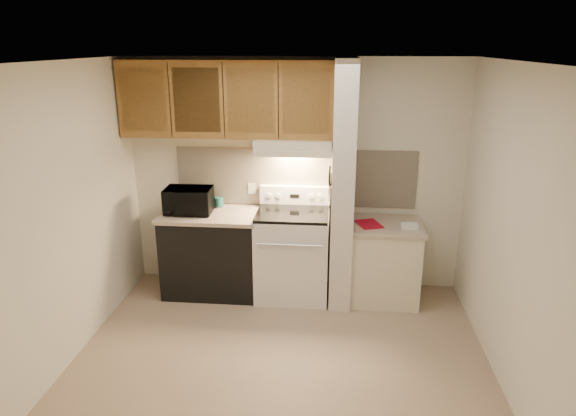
# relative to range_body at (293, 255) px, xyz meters

# --- Properties ---
(floor) EXTENTS (3.60, 3.60, 0.00)m
(floor) POSITION_rel_range_body_xyz_m (0.00, -1.16, -0.46)
(floor) COLOR tan
(floor) RESTS_ON ground
(ceiling) EXTENTS (3.60, 3.60, 0.00)m
(ceiling) POSITION_rel_range_body_xyz_m (0.00, -1.16, 2.04)
(ceiling) COLOR white
(ceiling) RESTS_ON wall_back
(wall_back) EXTENTS (3.60, 2.50, 0.02)m
(wall_back) POSITION_rel_range_body_xyz_m (0.00, 0.34, 0.79)
(wall_back) COLOR beige
(wall_back) RESTS_ON floor
(wall_left) EXTENTS (0.02, 3.00, 2.50)m
(wall_left) POSITION_rel_range_body_xyz_m (-1.80, -1.16, 0.79)
(wall_left) COLOR beige
(wall_left) RESTS_ON floor
(wall_right) EXTENTS (0.02, 3.00, 2.50)m
(wall_right) POSITION_rel_range_body_xyz_m (1.80, -1.16, 0.79)
(wall_right) COLOR beige
(wall_right) RESTS_ON floor
(backsplash) EXTENTS (2.60, 0.02, 0.63)m
(backsplash) POSITION_rel_range_body_xyz_m (0.00, 0.33, 0.78)
(backsplash) COLOR beige
(backsplash) RESTS_ON wall_back
(range_body) EXTENTS (0.76, 0.65, 0.92)m
(range_body) POSITION_rel_range_body_xyz_m (0.00, 0.00, 0.00)
(range_body) COLOR silver
(range_body) RESTS_ON floor
(oven_window) EXTENTS (0.50, 0.01, 0.30)m
(oven_window) POSITION_rel_range_body_xyz_m (0.00, -0.32, 0.04)
(oven_window) COLOR black
(oven_window) RESTS_ON range_body
(oven_handle) EXTENTS (0.65, 0.02, 0.02)m
(oven_handle) POSITION_rel_range_body_xyz_m (0.00, -0.35, 0.26)
(oven_handle) COLOR silver
(oven_handle) RESTS_ON range_body
(cooktop) EXTENTS (0.74, 0.64, 0.03)m
(cooktop) POSITION_rel_range_body_xyz_m (0.00, 0.00, 0.48)
(cooktop) COLOR black
(cooktop) RESTS_ON range_body
(range_backguard) EXTENTS (0.76, 0.08, 0.20)m
(range_backguard) POSITION_rel_range_body_xyz_m (0.00, 0.28, 0.59)
(range_backguard) COLOR silver
(range_backguard) RESTS_ON range_body
(range_display) EXTENTS (0.10, 0.01, 0.04)m
(range_display) POSITION_rel_range_body_xyz_m (0.00, 0.24, 0.59)
(range_display) COLOR black
(range_display) RESTS_ON range_backguard
(range_knob_left_outer) EXTENTS (0.05, 0.02, 0.05)m
(range_knob_left_outer) POSITION_rel_range_body_xyz_m (-0.28, 0.24, 0.59)
(range_knob_left_outer) COLOR silver
(range_knob_left_outer) RESTS_ON range_backguard
(range_knob_left_inner) EXTENTS (0.05, 0.02, 0.05)m
(range_knob_left_inner) POSITION_rel_range_body_xyz_m (-0.18, 0.24, 0.59)
(range_knob_left_inner) COLOR silver
(range_knob_left_inner) RESTS_ON range_backguard
(range_knob_right_inner) EXTENTS (0.05, 0.02, 0.05)m
(range_knob_right_inner) POSITION_rel_range_body_xyz_m (0.18, 0.24, 0.59)
(range_knob_right_inner) COLOR silver
(range_knob_right_inner) RESTS_ON range_backguard
(range_knob_right_outer) EXTENTS (0.05, 0.02, 0.05)m
(range_knob_right_outer) POSITION_rel_range_body_xyz_m (0.28, 0.24, 0.59)
(range_knob_right_outer) COLOR silver
(range_knob_right_outer) RESTS_ON range_backguard
(dishwasher_front) EXTENTS (1.00, 0.63, 0.87)m
(dishwasher_front) POSITION_rel_range_body_xyz_m (-0.88, 0.01, -0.03)
(dishwasher_front) COLOR black
(dishwasher_front) RESTS_ON floor
(left_countertop) EXTENTS (1.04, 0.67, 0.04)m
(left_countertop) POSITION_rel_range_body_xyz_m (-0.88, 0.01, 0.43)
(left_countertop) COLOR tan
(left_countertop) RESTS_ON dishwasher_front
(spoon_rest) EXTENTS (0.24, 0.12, 0.02)m
(spoon_rest) POSITION_rel_range_body_xyz_m (-0.95, 0.21, 0.46)
(spoon_rest) COLOR black
(spoon_rest) RESTS_ON left_countertop
(teal_jar) EXTENTS (0.12, 0.12, 0.11)m
(teal_jar) POSITION_rel_range_body_xyz_m (-0.83, 0.23, 0.50)
(teal_jar) COLOR #1F6661
(teal_jar) RESTS_ON left_countertop
(outlet) EXTENTS (0.08, 0.01, 0.12)m
(outlet) POSITION_rel_range_body_xyz_m (-0.48, 0.32, 0.64)
(outlet) COLOR beige
(outlet) RESTS_ON backsplash
(microwave) EXTENTS (0.50, 0.35, 0.27)m
(microwave) POSITION_rel_range_body_xyz_m (-1.10, -0.01, 0.59)
(microwave) COLOR black
(microwave) RESTS_ON left_countertop
(partition_pillar) EXTENTS (0.22, 0.70, 2.50)m
(partition_pillar) POSITION_rel_range_body_xyz_m (0.51, -0.01, 0.79)
(partition_pillar) COLOR beige
(partition_pillar) RESTS_ON floor
(pillar_trim) EXTENTS (0.01, 0.70, 0.04)m
(pillar_trim) POSITION_rel_range_body_xyz_m (0.39, -0.01, 0.84)
(pillar_trim) COLOR olive
(pillar_trim) RESTS_ON partition_pillar
(knife_strip) EXTENTS (0.02, 0.42, 0.04)m
(knife_strip) POSITION_rel_range_body_xyz_m (0.39, -0.06, 0.86)
(knife_strip) COLOR black
(knife_strip) RESTS_ON partition_pillar
(knife_blade_a) EXTENTS (0.01, 0.03, 0.16)m
(knife_blade_a) POSITION_rel_range_body_xyz_m (0.38, -0.22, 0.76)
(knife_blade_a) COLOR silver
(knife_blade_a) RESTS_ON knife_strip
(knife_handle_a) EXTENTS (0.02, 0.02, 0.10)m
(knife_handle_a) POSITION_rel_range_body_xyz_m (0.38, -0.23, 0.91)
(knife_handle_a) COLOR black
(knife_handle_a) RESTS_ON knife_strip
(knife_blade_b) EXTENTS (0.01, 0.04, 0.18)m
(knife_blade_b) POSITION_rel_range_body_xyz_m (0.38, -0.14, 0.75)
(knife_blade_b) COLOR silver
(knife_blade_b) RESTS_ON knife_strip
(knife_handle_b) EXTENTS (0.02, 0.02, 0.10)m
(knife_handle_b) POSITION_rel_range_body_xyz_m (0.38, -0.15, 0.91)
(knife_handle_b) COLOR black
(knife_handle_b) RESTS_ON knife_strip
(knife_blade_c) EXTENTS (0.01, 0.04, 0.20)m
(knife_blade_c) POSITION_rel_range_body_xyz_m (0.38, -0.05, 0.74)
(knife_blade_c) COLOR silver
(knife_blade_c) RESTS_ON knife_strip
(knife_handle_c) EXTENTS (0.02, 0.02, 0.10)m
(knife_handle_c) POSITION_rel_range_body_xyz_m (0.38, -0.06, 0.91)
(knife_handle_c) COLOR black
(knife_handle_c) RESTS_ON knife_strip
(knife_blade_d) EXTENTS (0.01, 0.04, 0.16)m
(knife_blade_d) POSITION_rel_range_body_xyz_m (0.38, 0.03, 0.76)
(knife_blade_d) COLOR silver
(knife_blade_d) RESTS_ON knife_strip
(knife_handle_d) EXTENTS (0.02, 0.02, 0.10)m
(knife_handle_d) POSITION_rel_range_body_xyz_m (0.38, 0.01, 0.91)
(knife_handle_d) COLOR black
(knife_handle_d) RESTS_ON knife_strip
(knife_blade_e) EXTENTS (0.01, 0.04, 0.18)m
(knife_blade_e) POSITION_rel_range_body_xyz_m (0.38, 0.11, 0.75)
(knife_blade_e) COLOR silver
(knife_blade_e) RESTS_ON knife_strip
(knife_handle_e) EXTENTS (0.02, 0.02, 0.10)m
(knife_handle_e) POSITION_rel_range_body_xyz_m (0.38, 0.12, 0.91)
(knife_handle_e) COLOR black
(knife_handle_e) RESTS_ON knife_strip
(oven_mitt) EXTENTS (0.03, 0.10, 0.23)m
(oven_mitt) POSITION_rel_range_body_xyz_m (0.38, 0.17, 0.77)
(oven_mitt) COLOR gray
(oven_mitt) RESTS_ON partition_pillar
(right_cab_base) EXTENTS (0.70, 0.60, 0.81)m
(right_cab_base) POSITION_rel_range_body_xyz_m (0.97, -0.01, -0.06)
(right_cab_base) COLOR beige
(right_cab_base) RESTS_ON floor
(right_countertop) EXTENTS (0.74, 0.64, 0.04)m
(right_countertop) POSITION_rel_range_body_xyz_m (0.97, -0.01, 0.37)
(right_countertop) COLOR tan
(right_countertop) RESTS_ON right_cab_base
(red_folder) EXTENTS (0.30, 0.35, 0.01)m
(red_folder) POSITION_rel_range_body_xyz_m (0.79, -0.04, 0.39)
(red_folder) COLOR #A70A1E
(red_folder) RESTS_ON right_countertop
(white_box) EXTENTS (0.17, 0.12, 0.04)m
(white_box) POSITION_rel_range_body_xyz_m (1.19, -0.11, 0.41)
(white_box) COLOR white
(white_box) RESTS_ON right_countertop
(range_hood) EXTENTS (0.78, 0.44, 0.15)m
(range_hood) POSITION_rel_range_body_xyz_m (0.00, 0.12, 1.17)
(range_hood) COLOR beige
(range_hood) RESTS_ON upper_cabinets
(hood_lip) EXTENTS (0.78, 0.04, 0.06)m
(hood_lip) POSITION_rel_range_body_xyz_m (0.00, -0.08, 1.12)
(hood_lip) COLOR beige
(hood_lip) RESTS_ON range_hood
(upper_cabinets) EXTENTS (2.18, 0.33, 0.77)m
(upper_cabinets) POSITION_rel_range_body_xyz_m (-0.69, 0.17, 1.62)
(upper_cabinets) COLOR olive
(upper_cabinets) RESTS_ON wall_back
(cab_door_a) EXTENTS (0.46, 0.01, 0.63)m
(cab_door_a) POSITION_rel_range_body_xyz_m (-1.51, 0.01, 1.62)
(cab_door_a) COLOR olive
(cab_door_a) RESTS_ON upper_cabinets
(cab_gap_a) EXTENTS (0.01, 0.01, 0.73)m
(cab_gap_a) POSITION_rel_range_body_xyz_m (-1.23, 0.01, 1.62)
(cab_gap_a) COLOR black
(cab_gap_a) RESTS_ON upper_cabinets
(cab_door_b) EXTENTS (0.46, 0.01, 0.63)m
(cab_door_b) POSITION_rel_range_body_xyz_m (-0.96, 0.01, 1.62)
(cab_door_b) COLOR olive
(cab_door_b) RESTS_ON upper_cabinets
(cab_gap_b) EXTENTS (0.01, 0.01, 0.73)m
(cab_gap_b) POSITION_rel_range_body_xyz_m (-0.69, 0.01, 1.62)
(cab_gap_b) COLOR black
(cab_gap_b) RESTS_ON upper_cabinets
(cab_door_c) EXTENTS (0.46, 0.01, 0.63)m
(cab_door_c) POSITION_rel_range_body_xyz_m (-0.42, 0.01, 1.62)
(cab_door_c) COLOR olive
(cab_door_c) RESTS_ON upper_cabinets
(cab_gap_c) EXTENTS (0.01, 0.01, 0.73)m
(cab_gap_c) POSITION_rel_range_body_xyz_m (-0.14, 0.01, 1.62)
(cab_gap_c) COLOR black
(cab_gap_c) RESTS_ON upper_cabinets
(cab_door_d) EXTENTS (0.46, 0.01, 0.63)m
(cab_door_d) POSITION_rel_range_body_xyz_m (0.13, 0.01, 1.62)
(cab_door_d) COLOR olive
(cab_door_d) RESTS_ON upper_cabinets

